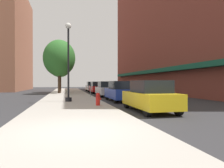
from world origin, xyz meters
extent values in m
plane|color=#2D2D30|center=(4.00, 18.00, 0.00)|extent=(90.00, 90.00, 0.00)
cube|color=#A8A399|center=(0.00, 19.00, 0.06)|extent=(4.80, 50.00, 0.12)
cube|color=brown|center=(15.00, 22.00, 13.05)|extent=(6.00, 40.00, 26.10)
cube|color=#144C38|center=(11.65, 22.00, 3.10)|extent=(0.90, 34.00, 0.50)
cube|color=#9E6047|center=(-11.00, 37.00, 9.47)|extent=(6.00, 18.00, 18.94)
cylinder|color=black|center=(-0.16, 9.50, 0.27)|extent=(0.48, 0.48, 0.30)
cylinder|color=black|center=(-0.16, 9.50, 3.02)|extent=(0.14, 0.14, 5.20)
sphere|color=silver|center=(-0.16, 9.50, 5.80)|extent=(0.44, 0.44, 0.44)
cylinder|color=red|center=(1.59, 6.41, 0.43)|extent=(0.26, 0.26, 0.62)
sphere|color=red|center=(1.59, 6.41, 0.79)|extent=(0.24, 0.24, 0.24)
cylinder|color=red|center=(1.73, 6.41, 0.52)|extent=(0.12, 0.10, 0.10)
cylinder|color=slate|center=(2.05, 14.10, 0.65)|extent=(0.06, 0.06, 1.05)
cube|color=#33383D|center=(2.05, 14.10, 1.30)|extent=(0.14, 0.09, 0.26)
cylinder|color=#4C3823|center=(-1.22, 26.83, 1.61)|extent=(0.40, 0.40, 2.98)
ellipsoid|color=#387F33|center=(-1.22, 26.83, 4.50)|extent=(3.73, 3.73, 4.30)
cylinder|color=#422D1E|center=(-1.17, 21.97, 1.66)|extent=(0.40, 0.40, 3.09)
ellipsoid|color=#2D6B28|center=(-1.17, 21.97, 4.79)|extent=(4.22, 4.22, 4.85)
cylinder|color=black|center=(3.22, 5.60, 0.32)|extent=(0.22, 0.64, 0.64)
cylinder|color=black|center=(4.78, 5.60, 0.32)|extent=(0.22, 0.64, 0.64)
cylinder|color=black|center=(3.22, 2.40, 0.32)|extent=(0.22, 0.64, 0.64)
cylinder|color=black|center=(4.78, 2.40, 0.32)|extent=(0.22, 0.64, 0.64)
cube|color=gold|center=(4.00, 4.00, 0.64)|extent=(1.80, 4.30, 0.76)
cube|color=black|center=(4.00, 3.85, 1.34)|extent=(1.56, 2.20, 0.64)
cylinder|color=black|center=(3.22, 11.61, 0.32)|extent=(0.22, 0.64, 0.64)
cylinder|color=black|center=(4.78, 11.61, 0.32)|extent=(0.22, 0.64, 0.64)
cylinder|color=black|center=(3.22, 8.41, 0.32)|extent=(0.22, 0.64, 0.64)
cylinder|color=black|center=(4.78, 8.41, 0.32)|extent=(0.22, 0.64, 0.64)
cube|color=#1E389E|center=(4.00, 10.01, 0.64)|extent=(1.80, 4.30, 0.76)
cube|color=black|center=(4.00, 9.86, 1.34)|extent=(1.56, 2.20, 0.64)
cylinder|color=black|center=(3.22, 17.64, 0.32)|extent=(0.22, 0.64, 0.64)
cylinder|color=black|center=(4.78, 17.64, 0.32)|extent=(0.22, 0.64, 0.64)
cylinder|color=black|center=(3.22, 14.44, 0.32)|extent=(0.22, 0.64, 0.64)
cylinder|color=black|center=(4.78, 14.44, 0.32)|extent=(0.22, 0.64, 0.64)
cube|color=#B2B2BA|center=(4.00, 16.04, 0.64)|extent=(1.80, 4.30, 0.76)
cube|color=black|center=(4.00, 15.89, 1.34)|extent=(1.56, 2.20, 0.64)
cylinder|color=black|center=(3.22, 24.26, 0.32)|extent=(0.22, 0.64, 0.64)
cylinder|color=black|center=(4.78, 24.26, 0.32)|extent=(0.22, 0.64, 0.64)
cylinder|color=black|center=(3.22, 21.06, 0.32)|extent=(0.22, 0.64, 0.64)
cylinder|color=black|center=(4.78, 21.06, 0.32)|extent=(0.22, 0.64, 0.64)
cube|color=red|center=(4.00, 22.66, 0.64)|extent=(1.80, 4.30, 0.76)
cube|color=black|center=(4.00, 22.51, 1.34)|extent=(1.56, 2.20, 0.64)
cylinder|color=black|center=(3.22, 30.01, 0.32)|extent=(0.22, 0.64, 0.64)
cylinder|color=black|center=(4.78, 30.01, 0.32)|extent=(0.22, 0.64, 0.64)
cylinder|color=black|center=(3.22, 26.81, 0.32)|extent=(0.22, 0.64, 0.64)
cylinder|color=black|center=(4.78, 26.81, 0.32)|extent=(0.22, 0.64, 0.64)
cube|color=silver|center=(4.00, 28.41, 0.64)|extent=(1.80, 4.30, 0.76)
cube|color=black|center=(4.00, 28.26, 1.34)|extent=(1.56, 2.20, 0.64)
camera|label=1|loc=(-0.39, -6.26, 1.56)|focal=32.92mm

